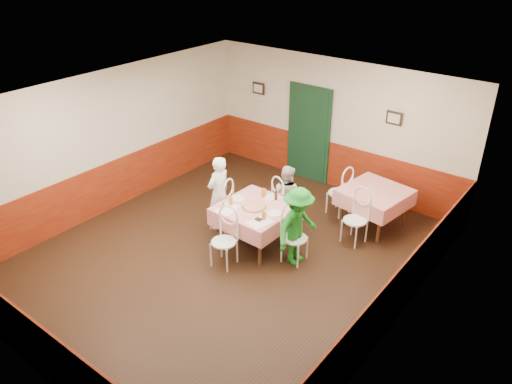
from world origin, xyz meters
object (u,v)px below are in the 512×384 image
Objects in this scene: glass_c at (264,193)px; diner_right at (298,227)px; chair_near at (224,242)px; beer_bottle at (276,195)px; glass_b at (264,216)px; chair_left at (221,207)px; chair_right at (295,238)px; wallet at (258,219)px; second_table at (373,208)px; chair_second_a at (339,193)px; chair_far at (284,204)px; chair_second_b at (355,221)px; pizza at (254,207)px; glass_a at (231,201)px; main_table at (256,225)px; diner_far at (286,195)px; diner_left at (219,193)px.

glass_c is 0.11× the size of diner_right.
chair_near is 1.34m from beer_bottle.
diner_right is (0.53, 0.23, -0.12)m from glass_b.
chair_left is 1.20m from chair_near.
chair_right is 0.70m from wallet.
second_table is 0.75m from chair_second_a.
glass_b is (-0.48, -0.23, 0.38)m from chair_right.
glass_c is (-0.75, -1.49, 0.39)m from chair_second_a.
chair_right is at bearing 25.56° from glass_b.
chair_left and chair_far have the same top height.
chair_second_b is at bearing 26.36° from glass_c.
beer_bottle reaches higher than pizza.
wallet is at bearing -76.40° from beer_bottle.
chair_far is 1.21m from glass_a.
glass_b is at bearing -3.09° from glass_a.
chair_far is at bearing 80.41° from chair_near.
chair_near is at bearing -91.64° from main_table.
chair_left is 1.00× the size of chair_right.
glass_a reaches higher than main_table.
glass_b is 0.11× the size of diner_far.
chair_second_b is at bearing -152.95° from chair_far.
chair_far is 0.74× the size of diner_far.
glass_a is at bearing 61.30° from diner_far.
diner_left is (-1.21, 0.36, -0.04)m from wallet.
beer_bottle is (0.98, 0.39, 0.41)m from chair_left.
chair_near is 2.42m from chair_second_b.
chair_far is at bearing 103.60° from beer_bottle.
chair_left is 1.00× the size of chair_far.
glass_b is at bearing -117.88° from chair_second_b.
glass_c is at bearing 72.90° from diner_right.
diner_right is at bearing 23.31° from glass_b.
glass_b is at bearing -115.51° from second_table.
pizza is 0.28× the size of diner_right.
diner_left is at bearing -141.04° from second_table.
diner_left reaches higher than main_table.
beer_bottle is (0.14, 0.46, 0.09)m from pizza.
glass_b is (0.38, -0.22, 0.06)m from pizza.
diner_left reaches higher than glass_c.
glass_b reaches higher than pizza.
chair_left is at bearing -154.29° from glass_c.
glass_c reaches higher than pizza.
beer_bottle is 0.16× the size of diner_far.
glass_b is (-1.01, -1.37, 0.38)m from chair_second_b.
chair_second_a is at bearing 71.37° from main_table.
diner_right is (0.88, -0.88, 0.25)m from chair_far.
pizza is 2.00× the size of beer_bottle.
diner_far is at bearing 87.81° from pizza.
chair_left is 5.78× the size of glass_c.
chair_near and chair_second_b have the same top height.
diner_left is at bearing 92.90° from diner_right.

